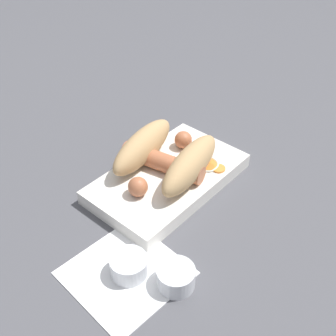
{
  "coord_description": "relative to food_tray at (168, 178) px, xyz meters",
  "views": [
    {
      "loc": [
        -0.41,
        -0.36,
        0.48
      ],
      "look_at": [
        0.0,
        0.0,
        0.04
      ],
      "focal_mm": 45.0,
      "sensor_mm": 36.0,
      "label": 1
    }
  ],
  "objects": [
    {
      "name": "bread_roll",
      "position": [
        0.01,
        0.01,
        0.04
      ],
      "size": [
        0.19,
        0.17,
        0.06
      ],
      "color": "tan",
      "rests_on": "food_tray"
    },
    {
      "name": "condiment_cup_near",
      "position": [
        -0.17,
        -0.08,
        0.0
      ],
      "size": [
        0.05,
        0.05,
        0.03
      ],
      "color": "silver",
      "rests_on": "ground_plane"
    },
    {
      "name": "sausage",
      "position": [
        0.0,
        0.01,
        0.03
      ],
      "size": [
        0.18,
        0.15,
        0.03
      ],
      "color": "#B26642",
      "rests_on": "food_tray"
    },
    {
      "name": "food_tray",
      "position": [
        0.0,
        0.0,
        0.0
      ],
      "size": [
        0.27,
        0.16,
        0.03
      ],
      "color": "silver",
      "rests_on": "ground_plane"
    },
    {
      "name": "condiment_cup_far",
      "position": [
        -0.15,
        -0.14,
        0.0
      ],
      "size": [
        0.05,
        0.05,
        0.03
      ],
      "color": "silver",
      "rests_on": "ground_plane"
    },
    {
      "name": "pickled_veggies",
      "position": [
        0.05,
        -0.03,
        0.01
      ],
      "size": [
        0.07,
        0.07,
        0.01
      ],
      "color": "orange",
      "rests_on": "food_tray"
    },
    {
      "name": "napkin",
      "position": [
        -0.18,
        -0.08,
        -0.01
      ],
      "size": [
        0.15,
        0.15,
        0.0
      ],
      "color": "white",
      "rests_on": "ground_plane"
    },
    {
      "name": "ground_plane",
      "position": [
        0.0,
        0.0,
        -0.01
      ],
      "size": [
        3.0,
        3.0,
        0.0
      ],
      "primitive_type": "plane",
      "color": "#4C4C51"
    }
  ]
}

